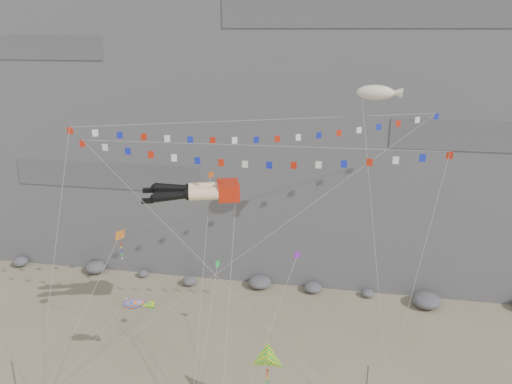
# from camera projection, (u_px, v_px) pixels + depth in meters

# --- Properties ---
(cliff) EXTENTS (80.00, 28.00, 50.00)m
(cliff) POSITION_uv_depth(u_px,v_px,m) (280.00, 53.00, 62.87)
(cliff) COLOR slate
(cliff) RESTS_ON ground
(talus_boulders) EXTENTS (60.00, 3.00, 1.20)m
(talus_boulders) POSITION_uv_depth(u_px,v_px,m) (260.00, 282.00, 56.46)
(talus_boulders) COLOR #5D5C61
(talus_boulders) RESTS_ON ground
(anchor_pole_left) EXTENTS (0.12, 0.12, 3.76)m
(anchor_pole_left) POSITION_uv_depth(u_px,v_px,m) (15.00, 382.00, 38.69)
(anchor_pole_left) COLOR slate
(anchor_pole_left) RESTS_ON ground
(legs_kite) EXTENTS (8.52, 12.66, 19.26)m
(legs_kite) POSITION_uv_depth(u_px,v_px,m) (202.00, 191.00, 39.78)
(legs_kite) COLOR #B41F0B
(legs_kite) RESTS_ON ground
(flag_banner_upper) EXTENTS (30.64, 18.68, 29.06)m
(flag_banner_upper) POSITION_uv_depth(u_px,v_px,m) (267.00, 120.00, 41.52)
(flag_banner_upper) COLOR #B41F0B
(flag_banner_upper) RESTS_ON ground
(flag_banner_lower) EXTENTS (27.47, 6.47, 22.66)m
(flag_banner_lower) POSITION_uv_depth(u_px,v_px,m) (257.00, 146.00, 36.90)
(flag_banner_lower) COLOR #B41F0B
(flag_banner_lower) RESTS_ON ground
(harlequin_kite) EXTENTS (5.56, 7.29, 13.96)m
(harlequin_kite) POSITION_uv_depth(u_px,v_px,m) (120.00, 236.00, 41.47)
(harlequin_kite) COLOR red
(harlequin_kite) RESTS_ON ground
(fish_windsock) EXTENTS (7.72, 4.93, 9.88)m
(fish_windsock) POSITION_uv_depth(u_px,v_px,m) (133.00, 304.00, 40.14)
(fish_windsock) COLOR orange
(fish_windsock) RESTS_ON ground
(delta_kite) EXTENTS (3.92, 5.52, 8.24)m
(delta_kite) POSITION_uv_depth(u_px,v_px,m) (267.00, 359.00, 35.15)
(delta_kite) COLOR yellow
(delta_kite) RESTS_ON ground
(blimp_windsock) EXTENTS (4.37, 12.11, 25.58)m
(blimp_windsock) POSITION_uv_depth(u_px,v_px,m) (375.00, 93.00, 41.00)
(blimp_windsock) COLOR beige
(blimp_windsock) RESTS_ON ground
(small_kite_a) EXTENTS (1.62, 11.73, 19.67)m
(small_kite_a) POSITION_uv_depth(u_px,v_px,m) (211.00, 180.00, 41.80)
(small_kite_a) COLOR #D54F11
(small_kite_a) RESTS_ON ground
(small_kite_b) EXTENTS (4.34, 10.65, 15.14)m
(small_kite_b) POSITION_uv_depth(u_px,v_px,m) (296.00, 258.00, 39.76)
(small_kite_b) COLOR #721CA5
(small_kite_b) RESTS_ON ground
(small_kite_c) EXTENTS (1.04, 8.72, 13.12)m
(small_kite_c) POSITION_uv_depth(u_px,v_px,m) (217.00, 266.00, 39.16)
(small_kite_c) COLOR green
(small_kite_c) RESTS_ON ground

